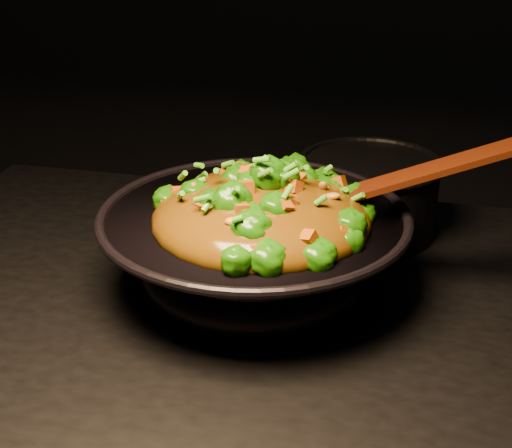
# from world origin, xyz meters

# --- Properties ---
(wok) EXTENTS (0.46, 0.46, 0.10)m
(wok) POSITION_xyz_m (-0.09, 0.12, 0.95)
(wok) COLOR black
(wok) RESTS_ON stovetop
(stir_fry) EXTENTS (0.29, 0.29, 0.09)m
(stir_fry) POSITION_xyz_m (-0.07, 0.10, 1.05)
(stir_fry) COLOR #1D5E06
(stir_fry) RESTS_ON wok
(spatula) EXTENTS (0.26, 0.05, 0.11)m
(spatula) POSITION_xyz_m (0.07, 0.15, 1.05)
(spatula) COLOR #3A0F04
(spatula) RESTS_ON wok
(back_pot) EXTENTS (0.21, 0.21, 0.11)m
(back_pot) POSITION_xyz_m (0.03, 0.32, 0.96)
(back_pot) COLOR black
(back_pot) RESTS_ON stovetop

